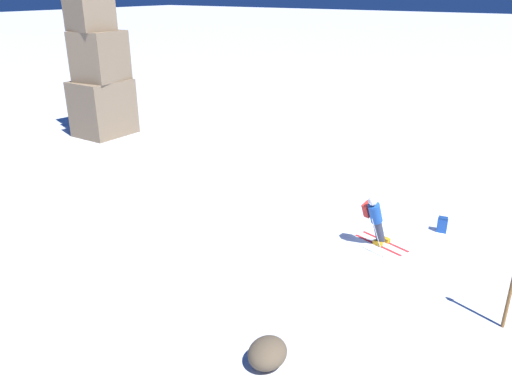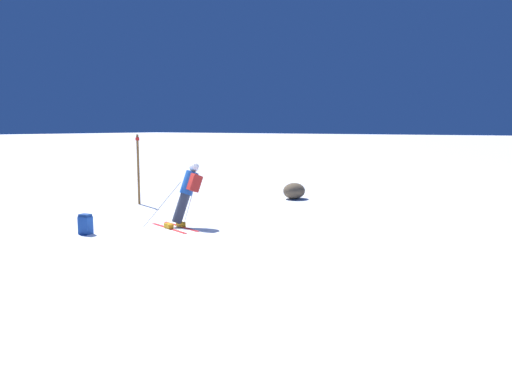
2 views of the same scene
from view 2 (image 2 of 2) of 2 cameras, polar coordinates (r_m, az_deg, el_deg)
ground_plane at (r=12.91m, az=-10.81°, el=-4.40°), size 300.00×300.00×0.00m
skier at (r=13.28m, az=-7.88°, el=0.12°), size 1.26×1.74×1.73m
spare_backpack at (r=12.98m, az=-18.91°, el=-3.52°), size 0.27×0.33×0.50m
exposed_boulder_0 at (r=18.27m, az=4.38°, el=0.12°), size 0.90×0.77×0.59m
trail_marker at (r=17.33m, az=-13.31°, el=2.84°), size 0.13×0.13×2.37m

